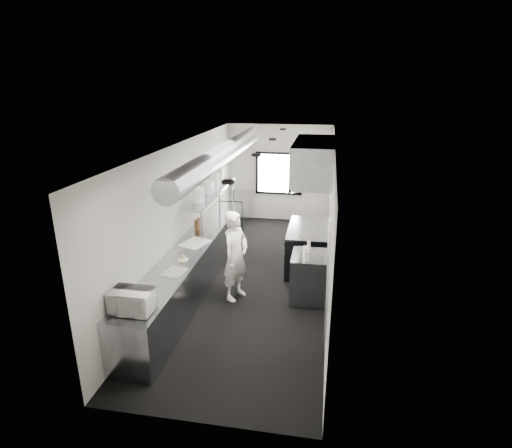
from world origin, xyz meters
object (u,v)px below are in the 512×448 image
at_px(cutting_board, 195,243).
at_px(range, 307,248).
at_px(plate_stack_c, 213,182).
at_px(far_work_table, 235,210).
at_px(plate_stack_a, 198,195).
at_px(line_cook, 236,256).
at_px(plate_stack_d, 218,177).
at_px(squeeze_bottle_c, 305,251).
at_px(squeeze_bottle_e, 309,245).
at_px(knife_block, 198,224).
at_px(prep_counter, 194,264).
at_px(bottle_station, 309,277).
at_px(deli_tub_b, 141,291).
at_px(squeeze_bottle_b, 305,253).
at_px(microwave, 132,301).
at_px(small_plate, 183,259).
at_px(exhaust_hood, 314,161).
at_px(plate_stack_b, 208,187).
at_px(deli_tub_a, 141,288).
at_px(squeeze_bottle_a, 305,256).
at_px(squeeze_bottle_d, 308,248).
at_px(pass_shelf, 211,193).

bearing_deg(cutting_board, range, 29.36).
bearing_deg(plate_stack_c, far_work_table, 89.39).
height_order(range, plate_stack_a, plate_stack_a).
relative_size(line_cook, plate_stack_a, 5.64).
distance_m(plate_stack_d, squeeze_bottle_c, 3.40).
distance_m(plate_stack_d, squeeze_bottle_e, 3.23).
bearing_deg(knife_block, prep_counter, -73.04).
bearing_deg(far_work_table, bottle_station, -59.47).
distance_m(deli_tub_b, knife_block, 2.95).
height_order(range, line_cook, line_cook).
distance_m(bottle_station, squeeze_bottle_b, 0.58).
height_order(plate_stack_a, plate_stack_d, plate_stack_d).
distance_m(deli_tub_b, plate_stack_d, 4.38).
xyz_separation_m(range, far_work_table, (-2.19, 2.50, -0.02)).
distance_m(microwave, cutting_board, 2.60).
xyz_separation_m(small_plate, squeeze_bottle_e, (2.20, 0.87, 0.08)).
xyz_separation_m(exhaust_hood, plate_stack_a, (-2.30, -0.58, -0.67)).
distance_m(cutting_board, plate_stack_c, 1.86).
height_order(far_work_table, deli_tub_b, deli_tub_b).
bearing_deg(squeeze_bottle_b, far_work_table, 118.61).
distance_m(plate_stack_b, squeeze_bottle_c, 2.85).
height_order(knife_block, plate_stack_c, plate_stack_c).
relative_size(range, squeeze_bottle_b, 8.02).
bearing_deg(microwave, deli_tub_a, 105.66).
relative_size(line_cook, plate_stack_c, 4.55).
relative_size(deli_tub_a, plate_stack_b, 0.47).
bearing_deg(far_work_table, range, -48.81).
distance_m(prep_counter, squeeze_bottle_c, 2.29).
bearing_deg(squeeze_bottle_e, plate_stack_a, 166.39).
relative_size(prep_counter, deli_tub_b, 44.02).
height_order(line_cook, squeeze_bottle_a, line_cook).
relative_size(far_work_table, deli_tub_a, 9.20).
distance_m(range, squeeze_bottle_a, 1.74).
distance_m(microwave, squeeze_bottle_d, 3.41).
distance_m(range, cutting_board, 2.51).
bearing_deg(microwave, deli_tub_b, 102.18).
relative_size(bottle_station, plate_stack_c, 2.38).
bearing_deg(squeeze_bottle_c, microwave, -133.30).
bearing_deg(squeeze_bottle_d, squeeze_bottle_e, 90.14).
height_order(small_plate, squeeze_bottle_c, squeeze_bottle_c).
distance_m(deli_tub_b, plate_stack_b, 3.55).
height_order(far_work_table, squeeze_bottle_d, squeeze_bottle_d).
bearing_deg(plate_stack_a, deli_tub_a, -92.55).
height_order(deli_tub_a, plate_stack_b, plate_stack_b).
xyz_separation_m(prep_counter, squeeze_bottle_b, (2.22, -0.36, 0.55)).
xyz_separation_m(deli_tub_b, plate_stack_c, (0.09, 3.77, 0.81)).
distance_m(range, line_cook, 2.05).
distance_m(plate_stack_a, squeeze_bottle_b, 2.58).
bearing_deg(squeeze_bottle_a, microwave, -136.42).
xyz_separation_m(pass_shelf, squeeze_bottle_a, (2.28, -1.96, -0.55)).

